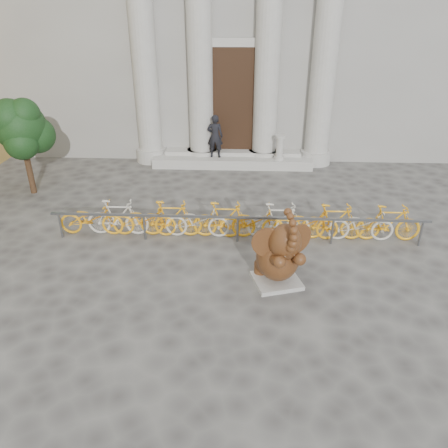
{
  "coord_description": "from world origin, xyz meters",
  "views": [
    {
      "loc": [
        0.44,
        -6.61,
        5.61
      ],
      "look_at": [
        0.02,
        2.23,
        1.1
      ],
      "focal_mm": 35.0,
      "sensor_mm": 36.0,
      "label": 1
    }
  ],
  "objects_px": {
    "bike_rack": "(237,220)",
    "tree": "(21,128)",
    "pedestrian": "(215,136)",
    "elephant_statue": "(279,256)"
  },
  "relations": [
    {
      "from": "bike_rack",
      "to": "tree",
      "type": "relative_size",
      "value": 3.16
    },
    {
      "from": "elephant_statue",
      "to": "pedestrian",
      "type": "xyz_separation_m",
      "value": [
        -1.89,
        7.77,
        0.44
      ]
    },
    {
      "from": "bike_rack",
      "to": "tree",
      "type": "distance_m",
      "value": 7.44
    },
    {
      "from": "elephant_statue",
      "to": "bike_rack",
      "type": "relative_size",
      "value": 0.2
    },
    {
      "from": "bike_rack",
      "to": "pedestrian",
      "type": "distance_m",
      "value": 5.76
    },
    {
      "from": "bike_rack",
      "to": "tree",
      "type": "height_order",
      "value": "tree"
    },
    {
      "from": "elephant_statue",
      "to": "pedestrian",
      "type": "bearing_deg",
      "value": 86.91
    },
    {
      "from": "bike_rack",
      "to": "tree",
      "type": "bearing_deg",
      "value": 158.04
    },
    {
      "from": "tree",
      "to": "elephant_statue",
      "type": "bearing_deg",
      "value": -32.28
    },
    {
      "from": "tree",
      "to": "pedestrian",
      "type": "height_order",
      "value": "tree"
    }
  ]
}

